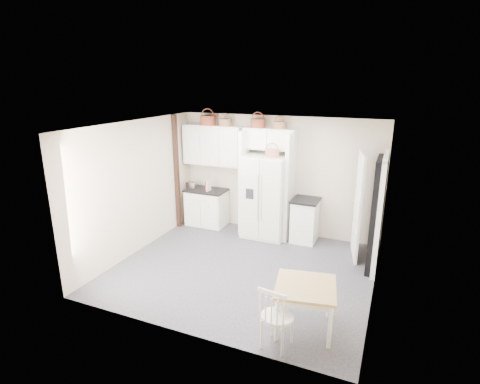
% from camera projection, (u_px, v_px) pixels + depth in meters
% --- Properties ---
extents(floor, '(4.50, 4.50, 0.00)m').
position_uv_depth(floor, '(243.00, 269.00, 6.86)').
color(floor, '#222229').
rests_on(floor, ground).
extents(ceiling, '(4.50, 4.50, 0.00)m').
position_uv_depth(ceiling, '(243.00, 126.00, 6.11)').
color(ceiling, white).
rests_on(ceiling, wall_back).
extents(wall_back, '(4.50, 0.00, 4.50)m').
position_uv_depth(wall_back, '(278.00, 175.00, 8.25)').
color(wall_back, '#C6AE96').
rests_on(wall_back, floor).
extents(wall_left, '(0.00, 4.00, 4.00)m').
position_uv_depth(wall_left, '(137.00, 187.00, 7.33)').
color(wall_left, '#C6AE96').
rests_on(wall_left, floor).
extents(wall_right, '(0.00, 4.00, 4.00)m').
position_uv_depth(wall_right, '(381.00, 219.00, 5.64)').
color(wall_right, '#C6AE96').
rests_on(wall_right, floor).
extents(refrigerator, '(0.93, 0.75, 1.80)m').
position_uv_depth(refrigerator, '(266.00, 196.00, 8.09)').
color(refrigerator, silver).
rests_on(refrigerator, floor).
extents(base_cab_left, '(0.90, 0.57, 0.83)m').
position_uv_depth(base_cab_left, '(207.00, 208.00, 8.85)').
color(base_cab_left, white).
rests_on(base_cab_left, floor).
extents(base_cab_right, '(0.50, 0.60, 0.89)m').
position_uv_depth(base_cab_right, '(305.00, 221.00, 7.96)').
color(base_cab_right, white).
rests_on(base_cab_right, floor).
extents(dining_table, '(0.93, 0.93, 0.67)m').
position_uv_depth(dining_table, '(305.00, 307.00, 5.12)').
color(dining_table, '#AC8641').
rests_on(dining_table, floor).
extents(windsor_chair, '(0.48, 0.44, 0.87)m').
position_uv_depth(windsor_chair, '(277.00, 317.00, 4.74)').
color(windsor_chair, white).
rests_on(windsor_chair, floor).
extents(counter_left, '(0.94, 0.61, 0.04)m').
position_uv_depth(counter_left, '(206.00, 190.00, 8.73)').
color(counter_left, black).
rests_on(counter_left, base_cab_left).
extents(counter_right, '(0.54, 0.64, 0.04)m').
position_uv_depth(counter_right, '(306.00, 200.00, 7.83)').
color(counter_right, black).
rests_on(counter_right, base_cab_right).
extents(toaster, '(0.24, 0.14, 0.16)m').
position_uv_depth(toaster, '(191.00, 185.00, 8.77)').
color(toaster, silver).
rests_on(toaster, counter_left).
extents(cookbook_red, '(0.05, 0.15, 0.22)m').
position_uv_depth(cookbook_red, '(208.00, 186.00, 8.59)').
color(cookbook_red, maroon).
rests_on(cookbook_red, counter_left).
extents(cookbook_cream, '(0.05, 0.16, 0.23)m').
position_uv_depth(cookbook_cream, '(209.00, 186.00, 8.58)').
color(cookbook_cream, beige).
rests_on(cookbook_cream, counter_left).
extents(basket_upper_b, '(0.35, 0.35, 0.21)m').
position_uv_depth(basket_upper_b, '(208.00, 120.00, 8.38)').
color(basket_upper_b, maroon).
rests_on(basket_upper_b, upper_cabinet).
extents(basket_upper_c, '(0.27, 0.27, 0.15)m').
position_uv_depth(basket_upper_c, '(225.00, 122.00, 8.22)').
color(basket_upper_c, brown).
rests_on(basket_upper_c, upper_cabinet).
extents(basket_bridge_a, '(0.32, 0.32, 0.18)m').
position_uv_depth(basket_bridge_a, '(258.00, 123.00, 7.93)').
color(basket_bridge_a, maroon).
rests_on(basket_bridge_a, bridge_cabinet).
extents(basket_bridge_b, '(0.25, 0.25, 0.14)m').
position_uv_depth(basket_bridge_b, '(279.00, 125.00, 7.76)').
color(basket_bridge_b, brown).
rests_on(basket_bridge_b, bridge_cabinet).
extents(basket_fridge_b, '(0.29, 0.29, 0.16)m').
position_uv_depth(basket_fridge_b, '(272.00, 153.00, 7.66)').
color(basket_fridge_b, brown).
rests_on(basket_fridge_b, refrigerator).
extents(upper_cabinet, '(1.40, 0.34, 0.90)m').
position_uv_depth(upper_cabinet, '(213.00, 145.00, 8.49)').
color(upper_cabinet, white).
rests_on(upper_cabinet, wall_back).
extents(bridge_cabinet, '(1.12, 0.34, 0.45)m').
position_uv_depth(bridge_cabinet, '(270.00, 139.00, 7.92)').
color(bridge_cabinet, white).
rests_on(bridge_cabinet, wall_back).
extents(fridge_panel_left, '(0.08, 0.60, 2.30)m').
position_uv_depth(fridge_panel_left, '(245.00, 182.00, 8.27)').
color(fridge_panel_left, white).
rests_on(fridge_panel_left, floor).
extents(fridge_panel_right, '(0.08, 0.60, 2.30)m').
position_uv_depth(fridge_panel_right, '(290.00, 187.00, 7.89)').
color(fridge_panel_right, white).
rests_on(fridge_panel_right, floor).
extents(trim_post, '(0.09, 0.09, 2.60)m').
position_uv_depth(trim_post, '(177.00, 173.00, 8.50)').
color(trim_post, black).
rests_on(trim_post, floor).
extents(doorway_void, '(0.18, 0.85, 2.05)m').
position_uv_depth(doorway_void, '(377.00, 215.00, 6.63)').
color(doorway_void, black).
rests_on(doorway_void, floor).
extents(door_slab, '(0.21, 0.79, 2.05)m').
position_uv_depth(door_slab, '(358.00, 206.00, 7.06)').
color(door_slab, white).
rests_on(door_slab, floor).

